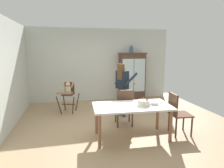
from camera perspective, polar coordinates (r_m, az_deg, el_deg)
ground_plane at (r=5.12m, az=1.63°, el=-11.90°), size 6.24×6.24×0.00m
wall_back at (r=7.34m, az=-3.43°, el=5.69°), size 5.32×0.06×2.70m
wall_left at (r=4.85m, az=-29.97°, el=1.99°), size 0.06×5.32×2.70m
china_cabinet at (r=7.42m, az=5.94°, el=2.28°), size 1.02×0.48×1.81m
ceramic_vase at (r=7.34m, az=5.73°, el=10.15°), size 0.13×0.13×0.27m
high_chair_with_toddler at (r=6.04m, az=-12.92°, el=-2.23°), size 0.73×0.81×0.95m
adult_person at (r=5.49m, az=3.10°, el=0.13°), size 0.64×0.63×1.53m
dining_table at (r=4.22m, az=5.94°, el=-7.49°), size 1.71×0.95×0.74m
birthday_cake at (r=4.23m, az=9.36°, el=-5.51°), size 0.28×0.28×0.19m
serving_bowl at (r=4.34m, az=12.45°, el=-5.57°), size 0.18×0.18×0.05m
dining_chair_far_side at (r=4.85m, az=3.75°, el=-6.25°), size 0.48×0.48×0.96m
dining_chair_right_end at (r=4.65m, az=18.63°, el=-7.54°), size 0.48×0.48×0.96m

